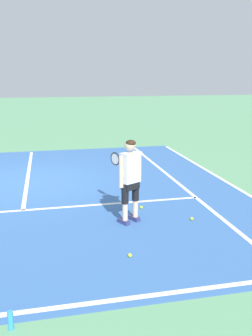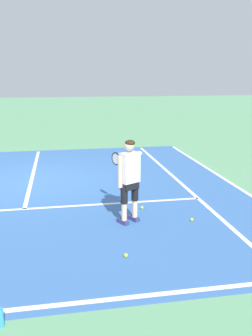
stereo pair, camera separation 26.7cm
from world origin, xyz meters
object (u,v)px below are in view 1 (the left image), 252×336
object	(u,v)px
tennis_player	(130,176)
tennis_ball_mid_court	(141,207)
tennis_ball_by_baseline	(192,219)
tennis_ball_near_feet	(130,255)
water_bottle	(11,320)

from	to	relation	value
tennis_player	tennis_ball_mid_court	size ratio (longest dim) A/B	25.95
tennis_ball_mid_court	tennis_player	bearing A→B (deg)	-122.21
tennis_ball_by_baseline	tennis_ball_mid_court	world-z (taller)	same
tennis_player	tennis_ball_near_feet	distance (m)	1.78
tennis_ball_near_feet	tennis_ball_by_baseline	size ratio (longest dim) A/B	1.00
tennis_player	water_bottle	xyz separation A→B (m)	(-2.11, -2.89, -0.87)
tennis_player	water_bottle	size ratio (longest dim) A/B	7.00
tennis_player	tennis_ball_by_baseline	distance (m)	1.61
tennis_ball_mid_court	water_bottle	xyz separation A→B (m)	(-2.54, -3.57, 0.09)
tennis_ball_mid_court	water_bottle	bearing A→B (deg)	-125.39
water_bottle	tennis_player	bearing A→B (deg)	53.90
tennis_ball_mid_court	water_bottle	distance (m)	4.38
water_bottle	tennis_ball_mid_court	bearing A→B (deg)	54.61
tennis_ball_by_baseline	tennis_ball_mid_court	xyz separation A→B (m)	(-0.85, 0.87, 0.00)
tennis_player	tennis_ball_near_feet	xyz separation A→B (m)	(-0.33, -1.46, -0.96)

